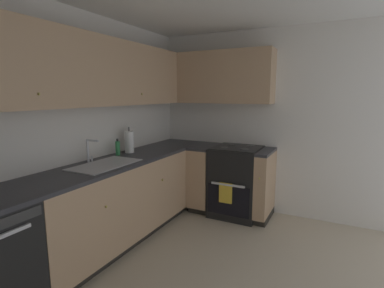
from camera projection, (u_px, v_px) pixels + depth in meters
The scene contains 13 objects.
wall_back at pixel (56, 135), 2.84m from camera, with size 4.22×0.05×2.46m, color silver.
wall_right at pixel (277, 124), 3.92m from camera, with size 0.05×3.39×2.46m, color silver.
lower_cabinets_back at pixel (115, 204), 3.19m from camera, with size 2.09×0.62×0.88m.
countertop_back at pixel (113, 163), 3.11m from camera, with size 3.30×0.60×0.04m, color #2D2D33.
lower_cabinets_right at pixel (224, 181), 4.04m from camera, with size 0.62×1.07×0.88m.
countertop_right at pixel (225, 148), 3.96m from camera, with size 0.60×1.07×0.03m.
oven_range at pixel (237, 181), 3.97m from camera, with size 0.68×0.62×1.07m.
upper_cabinets_back at pixel (87, 71), 2.87m from camera, with size 2.98×0.34×0.69m.
upper_cabinets_right at pixel (214, 78), 4.03m from camera, with size 0.32×1.61×0.69m.
sink at pixel (106, 169), 2.97m from camera, with size 0.70×0.40×0.10m.
faucet at pixel (89, 149), 3.03m from camera, with size 0.07×0.16×0.25m.
soap_bottle at pixel (118, 148), 3.42m from camera, with size 0.05×0.05×0.19m.
paper_towel_roll at pixel (129, 142), 3.57m from camera, with size 0.11×0.11×0.32m.
Camera 1 is at (-1.91, -0.77, 1.62)m, focal length 27.61 mm.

